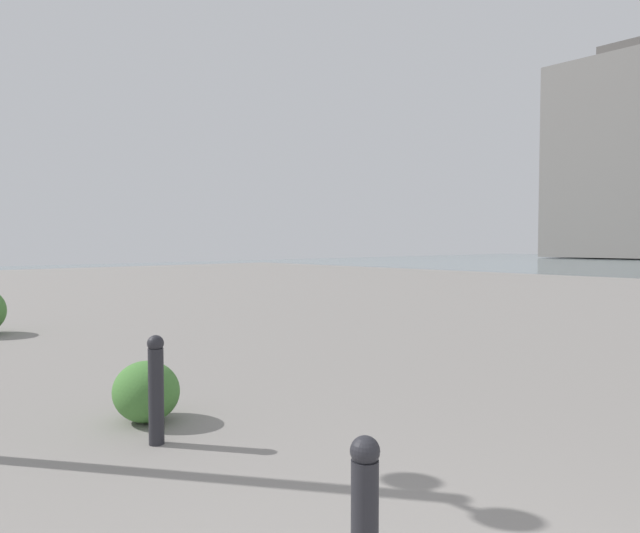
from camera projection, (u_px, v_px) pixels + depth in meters
The scene contains 4 objects.
building_annex at pixel (624, 162), 63.54m from camera, with size 12.50×15.24×23.52m.
bollard_near at pixel (365, 520), 2.40m from camera, with size 0.13×0.13×0.77m.
bollard_mid at pixel (156, 388), 4.40m from camera, with size 0.13×0.13×0.86m.
shrub_low at pixel (146, 391), 4.97m from camera, with size 0.63×0.57×0.54m.
Camera 1 is at (-0.48, 1.14, 1.59)m, focal length 31.50 mm.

